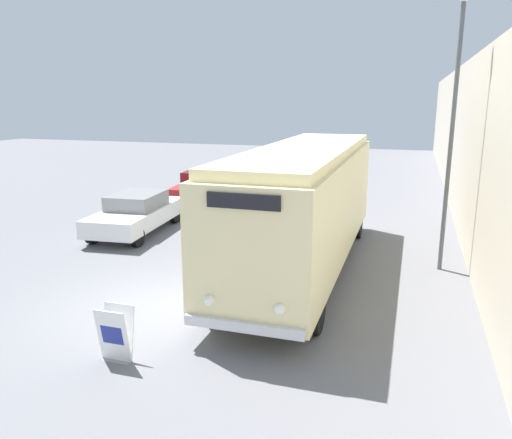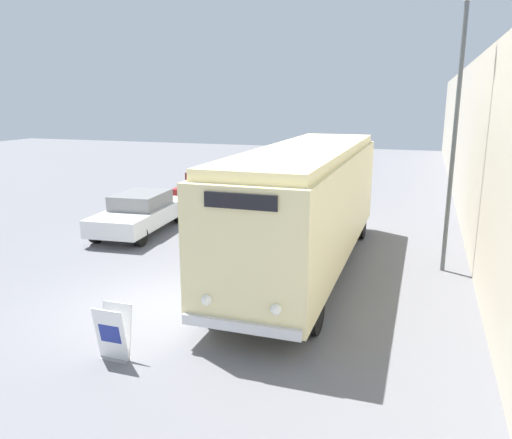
% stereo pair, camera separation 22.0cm
% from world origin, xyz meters
% --- Properties ---
extents(ground_plane, '(80.00, 80.00, 0.00)m').
position_xyz_m(ground_plane, '(0.00, 0.00, 0.00)').
color(ground_plane, slate).
extents(building_wall_right, '(0.30, 60.00, 6.17)m').
position_xyz_m(building_wall_right, '(7.55, 10.00, 3.08)').
color(building_wall_right, beige).
rests_on(building_wall_right, ground_plane).
extents(vintage_bus, '(2.49, 10.63, 3.50)m').
position_xyz_m(vintage_bus, '(2.91, 3.72, 1.97)').
color(vintage_bus, black).
rests_on(vintage_bus, ground_plane).
extents(sign_board, '(0.63, 0.40, 1.06)m').
position_xyz_m(sign_board, '(0.67, -2.38, 0.51)').
color(sign_board, gray).
rests_on(sign_board, ground_plane).
extents(streetlamp, '(0.36, 0.36, 7.51)m').
position_xyz_m(streetlamp, '(6.64, 4.89, 4.76)').
color(streetlamp, '#595E60').
rests_on(streetlamp, ground_plane).
extents(parked_car_near, '(2.29, 4.88, 1.43)m').
position_xyz_m(parked_car_near, '(-3.75, 5.85, 0.74)').
color(parked_car_near, black).
rests_on(parked_car_near, ground_plane).
extents(parked_car_mid, '(2.23, 4.47, 1.50)m').
position_xyz_m(parked_car_mid, '(-3.55, 11.49, 0.77)').
color(parked_car_mid, black).
rests_on(parked_car_mid, ground_plane).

